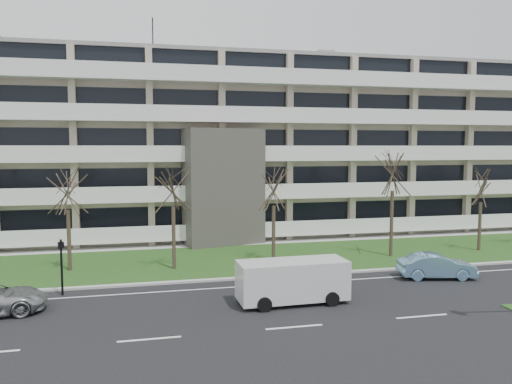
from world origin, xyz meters
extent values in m
plane|color=black|center=(0.00, 0.00, 0.00)|extent=(160.00, 160.00, 0.00)
cube|color=#254617|center=(0.00, 13.00, 0.03)|extent=(90.00, 10.00, 0.06)
cube|color=#B2B2AD|center=(0.00, 8.00, 0.06)|extent=(90.00, 0.35, 0.12)
cube|color=#B2B2AD|center=(0.00, 18.50, 0.04)|extent=(90.00, 2.00, 0.08)
cube|color=white|center=(0.00, 6.50, 0.01)|extent=(90.00, 0.12, 0.01)
cube|color=tan|center=(0.00, 25.50, 7.50)|extent=(60.00, 12.00, 15.00)
cube|color=gray|center=(0.00, 25.50, 15.15)|extent=(60.50, 12.50, 0.30)
cube|color=#4C4742|center=(0.00, 18.50, 4.50)|extent=(6.39, 3.69, 9.00)
cube|color=black|center=(0.00, 18.30, 2.00)|extent=(4.92, 1.19, 3.50)
cylinder|color=black|center=(-5.00, 25.50, 17.00)|extent=(0.10, 0.10, 3.50)
cube|color=black|center=(0.00, 19.48, 2.10)|extent=(58.00, 0.10, 1.80)
cube|color=white|center=(0.00, 18.80, 0.60)|extent=(58.00, 1.40, 0.22)
cube|color=white|center=(0.00, 18.15, 1.20)|extent=(58.00, 0.08, 1.00)
cube|color=black|center=(0.00, 19.48, 5.10)|extent=(58.00, 0.10, 1.80)
cube|color=white|center=(0.00, 18.80, 3.60)|extent=(58.00, 1.40, 0.22)
cube|color=white|center=(0.00, 18.15, 4.20)|extent=(58.00, 0.08, 1.00)
cube|color=black|center=(0.00, 19.48, 8.10)|extent=(58.00, 0.10, 1.80)
cube|color=white|center=(0.00, 18.80, 6.60)|extent=(58.00, 1.40, 0.22)
cube|color=white|center=(0.00, 18.15, 7.20)|extent=(58.00, 0.08, 1.00)
cube|color=black|center=(0.00, 19.48, 11.10)|extent=(58.00, 0.10, 1.80)
cube|color=white|center=(0.00, 18.80, 9.60)|extent=(58.00, 1.40, 0.22)
cube|color=white|center=(0.00, 18.15, 10.20)|extent=(58.00, 0.08, 1.00)
cube|color=black|center=(0.00, 19.48, 14.10)|extent=(58.00, 0.10, 1.80)
cube|color=white|center=(0.00, 18.80, 12.60)|extent=(58.00, 1.40, 0.22)
cube|color=white|center=(0.00, 18.15, 13.20)|extent=(58.00, 0.08, 1.00)
imported|color=#7CAED8|center=(10.39, 5.72, 0.72)|extent=(4.58, 2.41, 1.43)
cube|color=silver|center=(0.90, 3.24, 1.14)|extent=(5.38, 2.10, 1.88)
cube|color=black|center=(0.90, 3.24, 1.68)|extent=(4.99, 1.94, 0.69)
cube|color=silver|center=(3.42, 3.30, 0.99)|extent=(0.39, 1.89, 1.19)
cylinder|color=black|center=(-0.75, 2.21, 0.35)|extent=(0.70, 0.26, 0.69)
cylinder|color=black|center=(-0.80, 4.19, 0.35)|extent=(0.70, 0.26, 0.69)
cylinder|color=black|center=(2.61, 2.29, 0.35)|extent=(0.70, 0.26, 0.69)
cylinder|color=black|center=(2.56, 4.27, 0.35)|extent=(0.70, 0.26, 0.69)
cylinder|color=black|center=(-10.27, 7.06, 1.45)|extent=(0.12, 0.12, 2.90)
cube|color=black|center=(-10.27, 7.06, 2.61)|extent=(0.33, 0.30, 0.31)
sphere|color=red|center=(-10.27, 7.06, 2.61)|extent=(0.14, 0.14, 0.14)
cylinder|color=#382B21|center=(-10.58, 12.24, 1.89)|extent=(0.24, 0.24, 3.78)
cylinder|color=#382B21|center=(-4.32, 11.22, 1.97)|extent=(0.24, 0.24, 3.93)
cylinder|color=#382B21|center=(2.29, 12.01, 1.86)|extent=(0.24, 0.24, 3.72)
cylinder|color=#382B21|center=(10.59, 11.52, 2.30)|extent=(0.24, 0.24, 4.60)
cylinder|color=#382B21|center=(17.83, 11.84, 1.79)|extent=(0.24, 0.24, 3.57)
camera|label=1|loc=(-6.16, -19.60, 7.60)|focal=35.00mm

